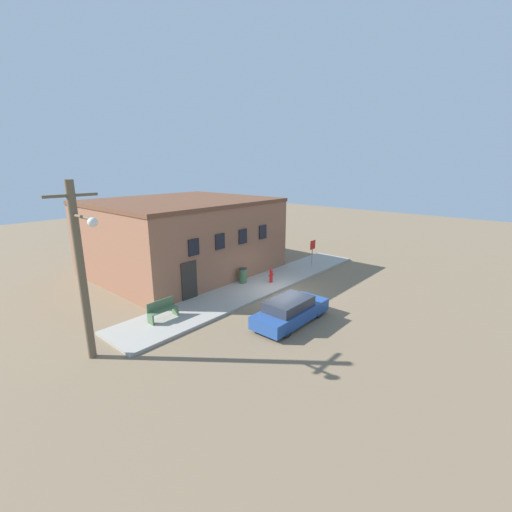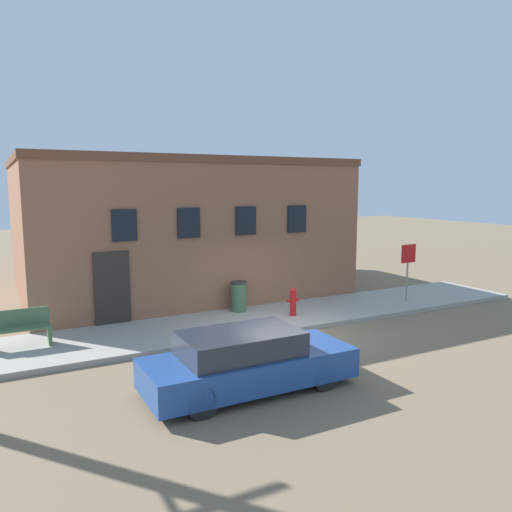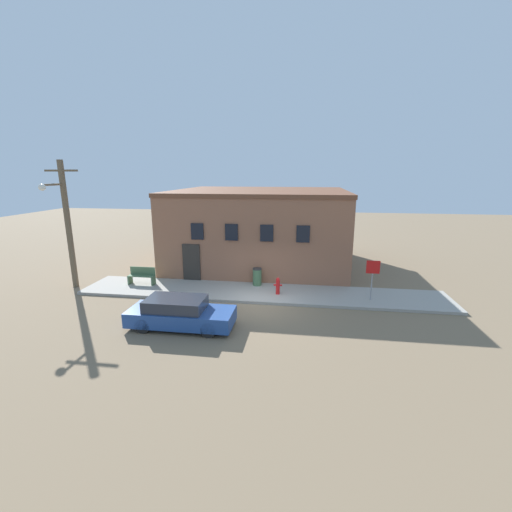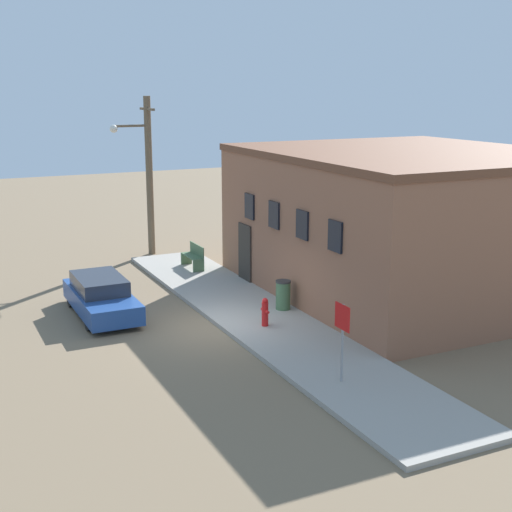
# 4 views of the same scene
# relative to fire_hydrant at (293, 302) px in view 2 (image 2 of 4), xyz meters

# --- Properties ---
(ground_plane) EXTENTS (80.00, 80.00, 0.00)m
(ground_plane) POSITION_rel_fire_hydrant_xyz_m (-0.89, -1.19, -0.57)
(ground_plane) COLOR #7A664C
(sidewalk) EXTENTS (18.56, 2.87, 0.14)m
(sidewalk) POSITION_rel_fire_hydrant_xyz_m (-0.89, 0.25, -0.50)
(sidewalk) COLOR #9E998E
(sidewalk) RESTS_ON ground
(brick_building) EXTENTS (11.03, 9.68, 4.96)m
(brick_building) POSITION_rel_fire_hydrant_xyz_m (-1.72, 6.46, 1.91)
(brick_building) COLOR #8E5B42
(brick_building) RESTS_ON ground
(fire_hydrant) EXTENTS (0.42, 0.20, 0.86)m
(fire_hydrant) POSITION_rel_fire_hydrant_xyz_m (0.00, 0.00, 0.00)
(fire_hydrant) COLOR red
(fire_hydrant) RESTS_ON sidewalk
(stop_sign) EXTENTS (0.62, 0.06, 1.94)m
(stop_sign) POSITION_rel_fire_hydrant_xyz_m (4.46, -0.16, 0.91)
(stop_sign) COLOR gray
(stop_sign) RESTS_ON sidewalk
(bench) EXTENTS (1.43, 0.44, 0.92)m
(bench) POSITION_rel_fire_hydrant_xyz_m (-7.47, 0.58, 0.02)
(bench) COLOR #4C6B47
(bench) RESTS_ON sidewalk
(trash_bin) EXTENTS (0.49, 0.49, 0.94)m
(trash_bin) POSITION_rel_fire_hydrant_xyz_m (-1.21, 1.25, 0.04)
(trash_bin) COLOR #426642
(trash_bin) RESTS_ON sidewalk
(parked_car) EXTENTS (4.21, 1.60, 1.22)m
(parked_car) POSITION_rel_fire_hydrant_xyz_m (-3.60, -4.02, 0.03)
(parked_car) COLOR black
(parked_car) RESTS_ON ground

